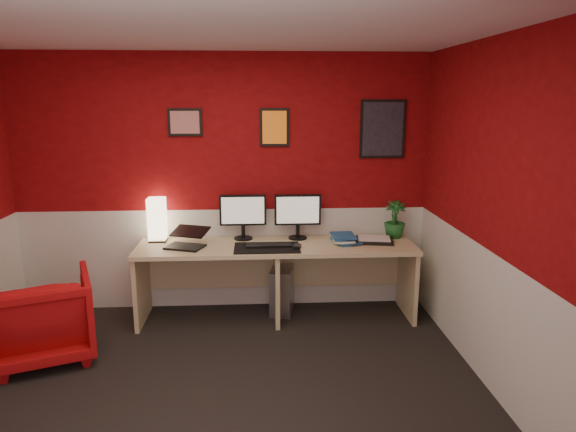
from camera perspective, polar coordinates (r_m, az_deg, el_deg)
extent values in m
cube|color=black|center=(3.87, -8.33, -19.62)|extent=(4.00, 3.50, 0.01)
cube|color=white|center=(3.30, -9.82, 20.20)|extent=(4.00, 3.50, 0.01)
cube|color=maroon|center=(5.08, -7.15, 3.48)|extent=(4.00, 0.01, 2.50)
cube|color=maroon|center=(1.74, -14.66, -15.57)|extent=(4.00, 0.01, 2.50)
cube|color=maroon|center=(3.74, 23.11, -0.82)|extent=(0.01, 3.50, 2.50)
cube|color=silver|center=(5.25, -6.93, -4.64)|extent=(4.00, 0.01, 1.00)
cube|color=silver|center=(3.97, 22.08, -11.40)|extent=(0.01, 3.50, 1.00)
cube|color=#CDB483|center=(4.96, -1.27, -7.24)|extent=(2.60, 0.65, 0.73)
cube|color=#FFE5B2|center=(5.08, -14.24, -0.50)|extent=(0.16, 0.16, 0.40)
cube|color=black|center=(4.81, -11.35, -2.20)|extent=(0.39, 0.33, 0.22)
cube|color=black|center=(4.99, -5.01, 0.67)|extent=(0.45, 0.06, 0.58)
cube|color=black|center=(4.99, 1.09, 0.71)|extent=(0.45, 0.06, 0.58)
cube|color=black|center=(4.74, -2.34, -3.52)|extent=(0.60, 0.38, 0.01)
cube|color=black|center=(4.79, -2.13, -3.21)|extent=(0.42, 0.15, 0.02)
cube|color=black|center=(4.71, 1.00, -3.38)|extent=(0.08, 0.11, 0.03)
imported|color=#1F5691|center=(4.90, 5.31, -2.88)|extent=(0.28, 0.33, 0.03)
imported|color=silver|center=(4.90, 4.97, -2.59)|extent=(0.21, 0.28, 0.02)
imported|color=#1F5691|center=(4.90, 4.87, -2.27)|extent=(0.22, 0.29, 0.03)
cube|color=black|center=(5.00, 9.48, -2.69)|extent=(0.39, 0.31, 0.03)
imported|color=#19591E|center=(5.16, 11.72, -0.36)|extent=(0.24, 0.24, 0.36)
cube|color=#99999E|center=(5.18, -0.62, -8.01)|extent=(0.28, 0.48, 0.45)
imported|color=#AF0C0E|center=(4.68, -25.50, -10.02)|extent=(0.97, 0.99, 0.70)
cube|color=red|center=(5.04, -11.30, 10.12)|extent=(0.32, 0.02, 0.26)
cube|color=orange|center=(5.00, -1.51, 9.76)|extent=(0.28, 0.02, 0.36)
cube|color=black|center=(5.14, 10.41, 9.42)|extent=(0.44, 0.02, 0.56)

